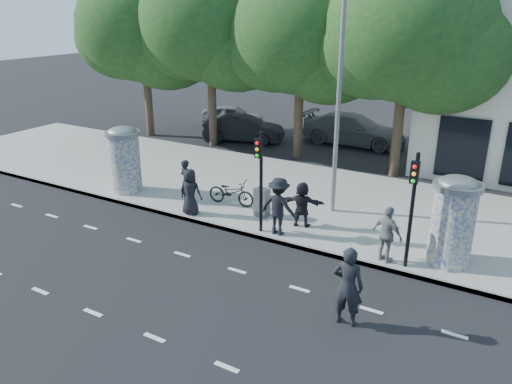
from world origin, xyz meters
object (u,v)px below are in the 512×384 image
Objects in this scene: ad_column_right at (453,219)px; cabinet_right at (445,238)px; cabinet_left at (262,202)px; bicycle at (231,192)px; ped_f at (302,204)px; traffic_pole_far at (412,200)px; ped_b at (186,181)px; car_right at (354,129)px; car_left at (233,116)px; ped_d at (279,206)px; traffic_pole_near at (260,172)px; street_lamp at (339,83)px; car_mid at (244,129)px; ad_column_left at (125,158)px; man_road at (348,286)px; ped_e at (387,234)px; ped_a at (190,192)px.

ad_column_right is 2.13× the size of cabinet_right.
bicycle is at bearing 171.73° from cabinet_left.
ped_f is 1.26× the size of cabinet_right.
traffic_pole_far is 3.29× the size of cabinet_left.
traffic_pole_far reaches higher than ped_b.
cabinet_left is 0.18× the size of car_right.
car_right is (2.36, 11.88, -0.16)m from ped_b.
car_right is at bearing 99.07° from cabinet_left.
car_left is (-15.12, 12.00, -0.11)m from cabinet_right.
traffic_pole_near is at bearing 18.30° from ped_d.
street_lamp is 11.84m from car_mid.
cabinet_right reaches higher than cabinet_left.
bicycle is 1.57m from cabinet_left.
street_lamp is 2.05× the size of car_left.
street_lamp is at bearing -165.02° from car_right.
cabinet_right is at bearing 2.27° from ad_column_left.
man_road reaches higher than cabinet_left.
cabinet_right is (1.43, 1.14, -0.24)m from ped_e.
traffic_pole_far is (-1.00, -0.91, 0.69)m from ad_column_right.
ped_b is at bearing 173.80° from traffic_pole_far.
car_mid is (-7.49, 10.09, -0.39)m from ped_d.
ad_column_right is at bearing -45.96° from cabinet_right.
man_road reaches higher than ped_f.
car_left reaches higher than cabinet_left.
ped_b is at bearing -58.87° from ped_a.
bicycle is 9.93m from car_mid.
cabinet_left is (6.00, 0.47, -0.87)m from ad_column_left.
ped_b is (-9.53, 0.02, -0.55)m from ad_column_right.
traffic_pole_near is (6.60, -0.71, 0.69)m from ad_column_left.
car_left is at bearing 131.81° from cabinet_left.
traffic_pole_near reaches higher than ped_f.
ped_e is 1.10× the size of ped_f.
man_road is (-0.59, -3.22, -1.22)m from traffic_pole_far.
street_lamp is at bearing 14.94° from ad_column_left.
ad_column_left is 7.23m from ped_d.
ped_d is 0.34× the size of car_right.
cabinet_left is at bearing -140.24° from street_lamp.
ped_f is at bearing -166.42° from cabinet_right.
ped_a is 1.70m from bicycle.
ad_column_left is 1.00× the size of ad_column_right.
ad_column_left is 10.83m from ped_e.
traffic_pole_near is 5.93m from cabinet_right.
ped_d is (4.33, -0.76, 0.13)m from ped_b.
car_left is at bearing 136.46° from street_lamp.
cabinet_right is (7.75, -0.36, 0.13)m from bicycle.
man_road is at bearing -111.10° from ad_column_right.
cabinet_right is (4.63, 0.08, -0.16)m from ped_f.
traffic_pole_far is 4.35m from ped_d.
ped_f is 16.00m from car_left.
ped_e is 0.92× the size of bicycle.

